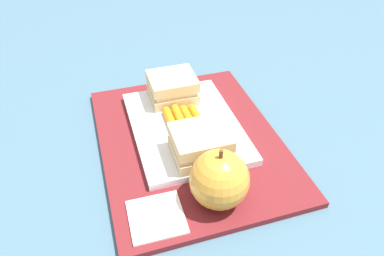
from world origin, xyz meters
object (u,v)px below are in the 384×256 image
(sandwich_half_left, at_px, (173,87))
(sandwich_half_right, at_px, (200,144))
(food_tray, at_px, (185,126))
(paper_napkin, at_px, (156,217))
(carrot_sticks_bundle, at_px, (185,120))
(apple, at_px, (219,179))

(sandwich_half_left, xyz_separation_m, sandwich_half_right, (0.16, 0.00, 0.00))
(food_tray, bearing_deg, paper_napkin, -28.14)
(food_tray, xyz_separation_m, paper_napkin, (0.16, -0.09, -0.00))
(food_tray, bearing_deg, carrot_sticks_bundle, -107.13)
(carrot_sticks_bundle, xyz_separation_m, paper_napkin, (0.16, -0.09, -0.02))
(paper_napkin, bearing_deg, apple, 92.98)
(food_tray, height_order, carrot_sticks_bundle, carrot_sticks_bundle)
(food_tray, relative_size, apple, 2.57)
(sandwich_half_right, bearing_deg, apple, 0.16)
(food_tray, distance_m, sandwich_half_right, 0.08)
(carrot_sticks_bundle, height_order, apple, apple)
(sandwich_half_left, xyz_separation_m, apple, (0.23, 0.00, 0.01))
(sandwich_half_right, relative_size, apple, 0.89)
(sandwich_half_left, relative_size, carrot_sticks_bundle, 1.02)
(food_tray, relative_size, carrot_sticks_bundle, 2.93)
(sandwich_half_left, height_order, sandwich_half_right, same)
(food_tray, relative_size, sandwich_half_left, 2.88)
(sandwich_half_right, bearing_deg, carrot_sticks_bundle, -179.62)
(sandwich_half_left, height_order, carrot_sticks_bundle, sandwich_half_left)
(food_tray, height_order, apple, apple)
(carrot_sticks_bundle, relative_size, paper_napkin, 1.12)
(carrot_sticks_bundle, distance_m, paper_napkin, 0.18)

